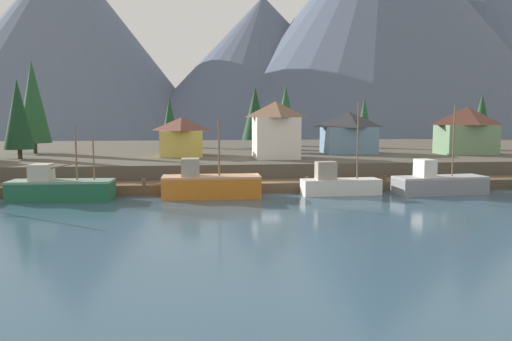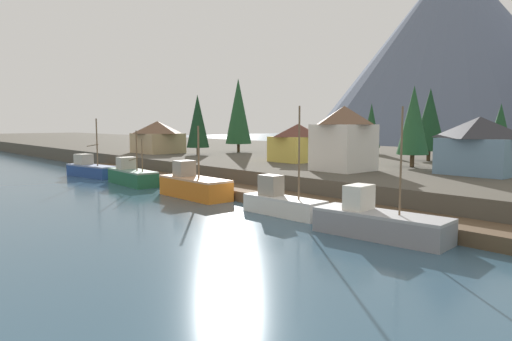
# 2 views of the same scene
# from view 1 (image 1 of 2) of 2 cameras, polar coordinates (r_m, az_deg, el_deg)

# --- Properties ---
(ground_plane) EXTENTS (400.00, 400.00, 1.00)m
(ground_plane) POSITION_cam_1_polar(r_m,az_deg,el_deg) (68.31, -1.00, -0.52)
(ground_plane) COLOR #335166
(dock) EXTENTS (80.00, 4.00, 1.60)m
(dock) POSITION_cam_1_polar(r_m,az_deg,el_deg) (50.44, 1.06, -1.77)
(dock) COLOR brown
(dock) RESTS_ON ground_plane
(shoreline_bank) EXTENTS (400.00, 56.00, 2.50)m
(shoreline_bank) POSITION_cam_1_polar(r_m,az_deg,el_deg) (80.03, -1.87, 1.73)
(shoreline_bank) COLOR #4C473D
(shoreline_bank) RESTS_ON ground_plane
(mountain_west_peak) EXTENTS (112.44, 112.44, 72.73)m
(mountain_west_peak) POSITION_cam_1_polar(r_m,az_deg,el_deg) (210.39, -21.12, 13.69)
(mountain_west_peak) COLOR slate
(mountain_west_peak) RESTS_ON ground_plane
(mountain_central_peak) EXTENTS (104.97, 104.97, 54.52)m
(mountain_central_peak) POSITION_cam_1_polar(r_m,az_deg,el_deg) (199.30, 0.81, 11.90)
(mountain_central_peak) COLOR #4C566B
(mountain_central_peak) RESTS_ON ground_plane
(mountain_east_peak) EXTENTS (136.40, 136.40, 85.67)m
(mountain_east_peak) POSITION_cam_1_polar(r_m,az_deg,el_deg) (199.78, 14.28, 16.21)
(mountain_east_peak) COLOR #4C566B
(mountain_east_peak) RESTS_ON ground_plane
(mountain_far_ridge) EXTENTS (113.61, 113.61, 72.64)m
(mountain_far_ridge) POSITION_cam_1_polar(r_m,az_deg,el_deg) (226.93, 24.11, 12.98)
(mountain_far_ridge) COLOR #4C566B
(mountain_far_ridge) RESTS_ON ground_plane
(fishing_boat_green) EXTENTS (9.25, 3.29, 6.70)m
(fishing_boat_green) POSITION_cam_1_polar(r_m,az_deg,el_deg) (47.81, -21.81, -1.92)
(fishing_boat_green) COLOR #1E5B3D
(fishing_boat_green) RESTS_ON ground_plane
(fishing_boat_orange) EXTENTS (9.13, 3.12, 7.34)m
(fishing_boat_orange) POSITION_cam_1_polar(r_m,az_deg,el_deg) (46.23, -5.37, -1.66)
(fishing_boat_orange) COLOR #CC6B1E
(fishing_boat_orange) RESTS_ON ground_plane
(fishing_boat_white) EXTENTS (7.69, 2.48, 8.99)m
(fishing_boat_white) POSITION_cam_1_polar(r_m,az_deg,el_deg) (48.53, 9.55, -1.57)
(fishing_boat_white) COLOR silver
(fishing_boat_white) RESTS_ON ground_plane
(fishing_boat_grey) EXTENTS (9.34, 3.75, 8.71)m
(fishing_boat_grey) POSITION_cam_1_polar(r_m,az_deg,el_deg) (51.56, 20.38, -1.38)
(fishing_boat_grey) COLOR gray
(fishing_boat_grey) RESTS_ON ground_plane
(house_green) EXTENTS (7.55, 4.84, 6.44)m
(house_green) POSITION_cam_1_polar(r_m,az_deg,el_deg) (72.60, 23.19, 4.36)
(house_green) COLOR #6B8E66
(house_green) RESTS_ON shoreline_bank
(house_yellow) EXTENTS (5.55, 6.68, 4.98)m
(house_yellow) POSITION_cam_1_polar(r_m,az_deg,el_deg) (64.54, -8.59, 3.96)
(house_yellow) COLOR gold
(house_yellow) RESTS_ON shoreline_bank
(house_blue) EXTENTS (7.19, 5.52, 5.76)m
(house_blue) POSITION_cam_1_polar(r_m,az_deg,el_deg) (69.55, 10.68, 4.41)
(house_blue) COLOR #6689A8
(house_blue) RESTS_ON shoreline_bank
(house_white) EXTENTS (5.50, 5.75, 6.93)m
(house_white) POSITION_cam_1_polar(r_m,az_deg,el_deg) (60.18, 2.30, 4.81)
(house_white) COLOR silver
(house_white) RESTS_ON shoreline_bank
(conifer_near_left) EXTENTS (3.46, 3.46, 8.62)m
(conifer_near_left) POSITION_cam_1_polar(r_m,az_deg,el_deg) (82.88, 24.66, 5.56)
(conifer_near_left) COLOR #4C3823
(conifer_near_left) RESTS_ON shoreline_bank
(conifer_near_right) EXTENTS (4.47, 4.47, 12.66)m
(conifer_near_right) POSITION_cam_1_polar(r_m,az_deg,el_deg) (74.26, -24.42, 7.24)
(conifer_near_right) COLOR #4C3823
(conifer_near_right) RESTS_ON shoreline_bank
(conifer_mid_left) EXTENTS (3.57, 3.57, 9.51)m
(conifer_mid_left) POSITION_cam_1_polar(r_m,az_deg,el_deg) (65.13, -25.85, 5.89)
(conifer_mid_left) COLOR #4C3823
(conifer_mid_left) RESTS_ON shoreline_bank
(conifer_mid_right) EXTENTS (3.19, 3.19, 7.69)m
(conifer_mid_right) POSITION_cam_1_polar(r_m,az_deg,el_deg) (86.32, 3.57, 5.89)
(conifer_mid_right) COLOR #4C3823
(conifer_mid_right) RESTS_ON shoreline_bank
(conifer_back_left) EXTENTS (2.65, 2.65, 8.33)m
(conifer_back_left) POSITION_cam_1_polar(r_m,az_deg,el_deg) (82.98, 12.43, 5.96)
(conifer_back_left) COLOR #4C3823
(conifer_back_left) RESTS_ON shoreline_bank
(conifer_back_right) EXTENTS (4.28, 4.28, 9.71)m
(conifer_back_right) POSITION_cam_1_polar(r_m,az_deg,el_deg) (78.58, -0.10, 6.61)
(conifer_back_right) COLOR #4C3823
(conifer_back_right) RESTS_ON shoreline_bank
(conifer_centre) EXTENTS (3.63, 3.63, 9.40)m
(conifer_centre) POSITION_cam_1_polar(r_m,az_deg,el_deg) (69.59, 3.45, 6.55)
(conifer_centre) COLOR #4C3823
(conifer_centre) RESTS_ON shoreline_bank
(conifer_far_left) EXTENTS (2.98, 2.98, 8.27)m
(conifer_far_left) POSITION_cam_1_polar(r_m,az_deg,el_deg) (84.67, -9.97, 5.87)
(conifer_far_left) COLOR #4C3823
(conifer_far_left) RESTS_ON shoreline_bank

